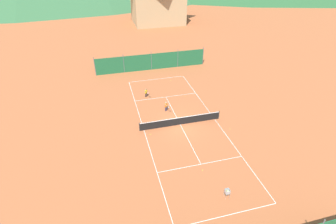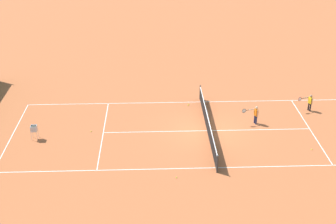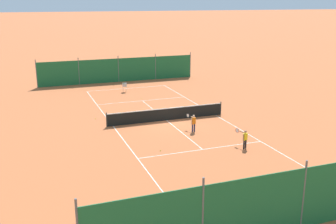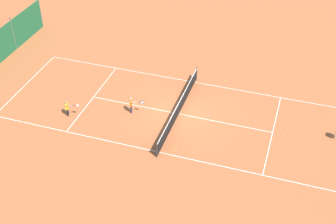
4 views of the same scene
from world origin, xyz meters
TOP-DOWN VIEW (x-y plane):
  - ground_plane at (0.00, 0.00)m, footprint 600.00×600.00m
  - court_line_markings at (0.00, 0.00)m, footprint 8.25×23.85m
  - tennis_net at (0.00, 0.00)m, footprint 9.18×0.08m
  - windscreen_fence_far at (-0.00, 15.50)m, footprint 17.28×0.08m
  - player_near_baseline at (-0.81, 3.10)m, footprint 0.39×1.05m
  - player_near_service at (-2.47, 7.07)m, footprint 0.37×1.02m
  - tennis_ball_near_corner at (-0.14, -7.16)m, footprint 0.07×0.07m
  - tennis_ball_by_net_right at (-3.52, -0.91)m, footprint 0.07×0.07m
  - tennis_ball_service_box at (4.97, -2.18)m, footprint 0.07×0.07m
  - tennis_ball_mid_court at (-3.69, -0.87)m, footprint 0.07×0.07m
  - tennis_ball_alley_left at (1.89, 10.91)m, footprint 0.07×0.07m
  - tennis_ball_far_corner at (2.48, 5.74)m, footprint 0.07×0.07m
  - ball_hopper at (0.60, -10.40)m, footprint 0.36×0.36m

SIDE VIEW (x-z plane):
  - ground_plane at x=0.00m, z-range 0.00..0.00m
  - court_line_markings at x=0.00m, z-range 0.00..0.01m
  - tennis_ball_near_corner at x=-0.14m, z-range 0.00..0.07m
  - tennis_ball_by_net_right at x=-3.52m, z-range 0.00..0.07m
  - tennis_ball_service_box at x=4.97m, z-range 0.00..0.07m
  - tennis_ball_mid_court at x=-3.69m, z-range 0.00..0.07m
  - tennis_ball_alley_left at x=1.89m, z-range 0.00..0.07m
  - tennis_ball_far_corner at x=2.48m, z-range 0.00..0.07m
  - tennis_net at x=0.00m, z-range -0.03..1.03m
  - ball_hopper at x=0.60m, z-range 0.21..1.10m
  - player_near_service at x=-2.47m, z-range 0.10..1.27m
  - player_near_baseline at x=-0.81m, z-range 0.10..1.31m
  - windscreen_fence_far at x=0.00m, z-range -0.14..2.76m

